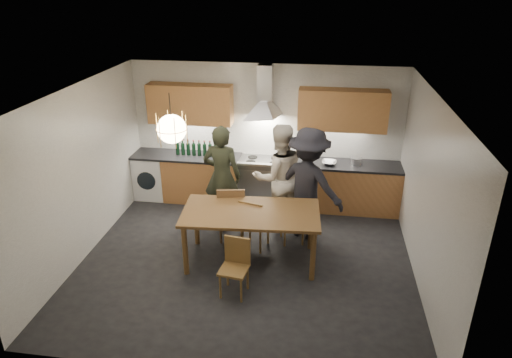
# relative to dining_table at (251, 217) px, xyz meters

# --- Properties ---
(ground) EXTENTS (5.00, 5.00, 0.00)m
(ground) POSITION_rel_dining_table_xyz_m (-0.07, -0.01, -0.75)
(ground) COLOR black
(ground) RESTS_ON ground
(room_shell) EXTENTS (5.02, 4.52, 2.61)m
(room_shell) POSITION_rel_dining_table_xyz_m (-0.07, -0.01, 0.96)
(room_shell) COLOR white
(room_shell) RESTS_ON ground
(counter_run) EXTENTS (5.00, 0.62, 0.90)m
(counter_run) POSITION_rel_dining_table_xyz_m (-0.05, 1.94, -0.30)
(counter_run) COLOR tan
(counter_run) RESTS_ON ground
(range_stove) EXTENTS (0.90, 0.60, 0.92)m
(range_stove) POSITION_rel_dining_table_xyz_m (-0.07, 1.94, -0.31)
(range_stove) COLOR silver
(range_stove) RESTS_ON ground
(wall_fixtures) EXTENTS (4.30, 0.54, 1.10)m
(wall_fixtures) POSITION_rel_dining_table_xyz_m (-0.07, 2.06, 1.12)
(wall_fixtures) COLOR tan
(wall_fixtures) RESTS_ON ground
(pendant_lamp) EXTENTS (0.43, 0.43, 0.70)m
(pendant_lamp) POSITION_rel_dining_table_xyz_m (-1.07, -0.11, 1.35)
(pendant_lamp) COLOR black
(pendant_lamp) RESTS_ON ground
(dining_table) EXTENTS (2.07, 1.14, 0.85)m
(dining_table) POSITION_rel_dining_table_xyz_m (0.00, 0.00, 0.00)
(dining_table) COLOR brown
(dining_table) RESTS_ON ground
(chair_back_left) EXTENTS (0.51, 0.51, 0.97)m
(chair_back_left) POSITION_rel_dining_table_xyz_m (-0.40, 0.53, -0.19)
(chair_back_left) COLOR brown
(chair_back_left) RESTS_ON ground
(chair_back_mid) EXTENTS (0.49, 0.49, 0.88)m
(chair_back_mid) POSITION_rel_dining_table_xyz_m (-0.02, 0.33, -0.25)
(chair_back_mid) COLOR brown
(chair_back_mid) RESTS_ON ground
(chair_back_right) EXTENTS (0.45, 0.45, 0.81)m
(chair_back_right) POSITION_rel_dining_table_xyz_m (0.60, 0.58, -0.29)
(chair_back_right) COLOR brown
(chair_back_right) RESTS_ON ground
(chair_front) EXTENTS (0.41, 0.41, 0.81)m
(chair_front) POSITION_rel_dining_table_xyz_m (-0.09, -0.75, -0.29)
(chair_front) COLOR brown
(chair_front) RESTS_ON ground
(person_left) EXTENTS (0.68, 0.48, 1.79)m
(person_left) POSITION_rel_dining_table_xyz_m (-0.67, 1.09, 0.15)
(person_left) COLOR black
(person_left) RESTS_ON ground
(person_mid) EXTENTS (1.10, 0.99, 1.85)m
(person_mid) POSITION_rel_dining_table_xyz_m (0.30, 1.13, 0.18)
(person_mid) COLOR beige
(person_mid) RESTS_ON ground
(person_right) EXTENTS (1.39, 1.14, 1.88)m
(person_right) POSITION_rel_dining_table_xyz_m (0.80, 0.89, 0.19)
(person_right) COLOR black
(person_right) RESTS_ON ground
(mixing_bowl) EXTENTS (0.29, 0.29, 0.07)m
(mixing_bowl) POSITION_rel_dining_table_xyz_m (1.13, 1.87, 0.18)
(mixing_bowl) COLOR #BDBDC1
(mixing_bowl) RESTS_ON counter_run
(stock_pot) EXTENTS (0.23, 0.23, 0.13)m
(stock_pot) POSITION_rel_dining_table_xyz_m (1.61, 1.93, 0.21)
(stock_pot) COLOR silver
(stock_pot) RESTS_ON counter_run
(wine_bottles) EXTENTS (0.81, 0.07, 0.30)m
(wine_bottles) POSITION_rel_dining_table_xyz_m (-1.34, 1.97, 0.30)
(wine_bottles) COLOR black
(wine_bottles) RESTS_ON counter_run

